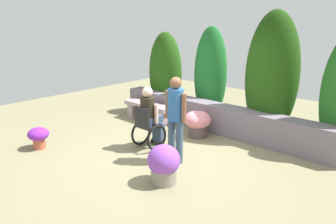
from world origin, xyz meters
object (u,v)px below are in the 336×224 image
(person_standing_companion, at_px, (176,114))
(flower_pot_red_accent, at_px, (164,164))
(flower_pot_terracotta_by_wall, at_px, (39,136))
(stone_bench, at_px, (149,109))
(flower_pot_purple_near, at_px, (197,122))
(person_in_wheelchair, at_px, (150,119))

(person_standing_companion, xyz_separation_m, flower_pot_red_accent, (0.41, -0.77, -0.61))
(person_standing_companion, height_order, flower_pot_terracotta_by_wall, person_standing_companion)
(stone_bench, bearing_deg, flower_pot_terracotta_by_wall, -94.07)
(person_standing_companion, xyz_separation_m, flower_pot_purple_near, (-0.51, 1.36, -0.60))
(person_standing_companion, height_order, flower_pot_purple_near, person_standing_companion)
(flower_pot_terracotta_by_wall, relative_size, flower_pot_red_accent, 0.69)
(person_standing_companion, relative_size, flower_pot_red_accent, 2.46)
(stone_bench, xyz_separation_m, flower_pot_purple_near, (1.69, -0.07, 0.03))
(flower_pot_purple_near, bearing_deg, flower_pot_red_accent, -66.68)
(person_in_wheelchair, height_order, person_standing_companion, person_standing_companion)
(flower_pot_purple_near, bearing_deg, person_standing_companion, -69.66)
(flower_pot_terracotta_by_wall, distance_m, flower_pot_red_accent, 3.06)
(flower_pot_terracotta_by_wall, bearing_deg, person_in_wheelchair, 43.96)
(stone_bench, relative_size, person_in_wheelchair, 1.12)
(flower_pot_red_accent, bearing_deg, person_standing_companion, 118.28)
(flower_pot_purple_near, bearing_deg, person_in_wheelchair, -106.71)
(flower_pot_purple_near, height_order, flower_pot_red_accent, flower_pot_red_accent)
(stone_bench, relative_size, flower_pot_purple_near, 2.36)
(flower_pot_purple_near, xyz_separation_m, flower_pot_terracotta_by_wall, (-2.06, -2.83, -0.07))
(person_standing_companion, xyz_separation_m, flower_pot_terracotta_by_wall, (-2.56, -1.47, -0.67))
(flower_pot_red_accent, bearing_deg, flower_pot_purple_near, 113.32)
(stone_bench, height_order, flower_pot_terracotta_by_wall, stone_bench)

